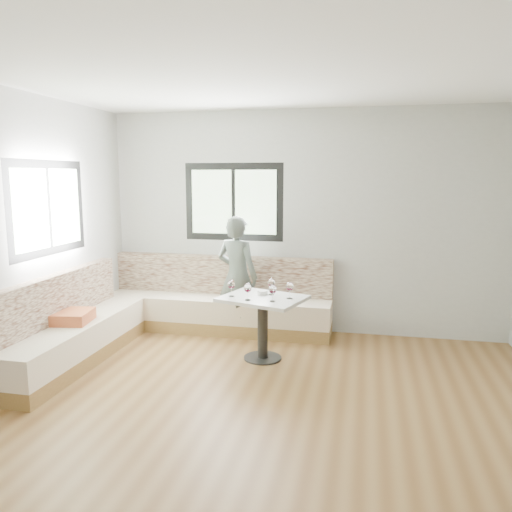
{
  "coord_description": "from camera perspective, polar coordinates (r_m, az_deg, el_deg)",
  "views": [
    {
      "loc": [
        0.77,
        -3.75,
        1.99
      ],
      "look_at": [
        -0.38,
        1.47,
        1.12
      ],
      "focal_mm": 35.0,
      "sensor_mm": 36.0,
      "label": 1
    }
  ],
  "objects": [
    {
      "name": "olive_ramekin",
      "position": [
        5.49,
        0.74,
        -4.18
      ],
      "size": [
        0.11,
        0.11,
        0.05
      ],
      "color": "white",
      "rests_on": "table"
    },
    {
      "name": "wine_glass_e",
      "position": [
        5.29,
        3.88,
        -3.55
      ],
      "size": [
        0.08,
        0.08,
        0.18
      ],
      "color": "white",
      "rests_on": "table"
    },
    {
      "name": "room",
      "position": [
        3.97,
        -0.07,
        0.83
      ],
      "size": [
        5.01,
        5.01,
        2.81
      ],
      "color": "brown",
      "rests_on": "ground"
    },
    {
      "name": "wine_glass_a",
      "position": [
        5.38,
        -2.84,
        -3.32
      ],
      "size": [
        0.08,
        0.08,
        0.18
      ],
      "color": "white",
      "rests_on": "table"
    },
    {
      "name": "table",
      "position": [
        5.43,
        0.77,
        -6.49
      ],
      "size": [
        1.01,
        0.88,
        0.7
      ],
      "rotation": [
        0.0,
        0.0,
        -0.3
      ],
      "color": "black",
      "rests_on": "ground"
    },
    {
      "name": "banquette",
      "position": [
        6.11,
        -10.92,
        -6.73
      ],
      "size": [
        2.9,
        2.8,
        0.95
      ],
      "color": "olive",
      "rests_on": "ground"
    },
    {
      "name": "person",
      "position": [
        6.2,
        -2.15,
        -2.31
      ],
      "size": [
        0.63,
        0.51,
        1.51
      ],
      "primitive_type": "imported",
      "rotation": [
        0.0,
        0.0,
        2.83
      ],
      "color": "#49514B",
      "rests_on": "ground"
    },
    {
      "name": "wine_glass_c",
      "position": [
        5.16,
        1.91,
        -3.86
      ],
      "size": [
        0.08,
        0.08,
        0.18
      ],
      "color": "white",
      "rests_on": "table"
    },
    {
      "name": "wine_glass_b",
      "position": [
        5.22,
        -0.96,
        -3.72
      ],
      "size": [
        0.08,
        0.08,
        0.18
      ],
      "color": "white",
      "rests_on": "table"
    },
    {
      "name": "wine_glass_d",
      "position": [
        5.45,
        1.77,
        -3.15
      ],
      "size": [
        0.08,
        0.08,
        0.18
      ],
      "color": "white",
      "rests_on": "table"
    }
  ]
}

